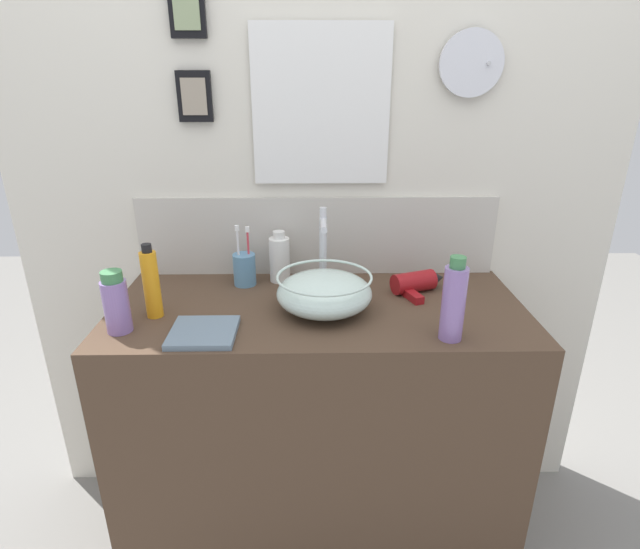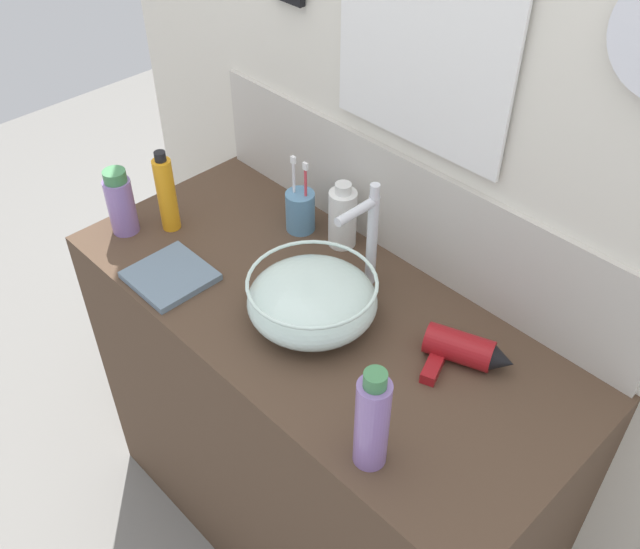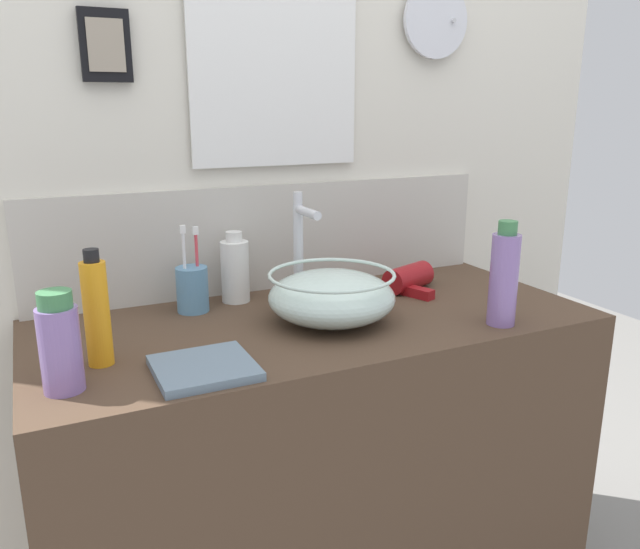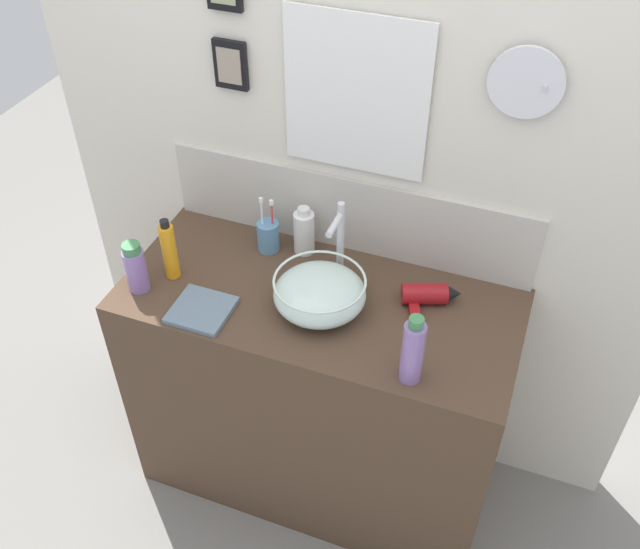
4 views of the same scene
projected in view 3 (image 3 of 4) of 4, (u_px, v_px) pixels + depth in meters
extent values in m
cube|color=#4C3828|center=(318.00, 496.00, 1.50)|extent=(1.22, 0.55, 0.91)
cube|color=silver|center=(267.00, 181.00, 1.58)|extent=(2.02, 0.06, 2.36)
cube|color=beige|center=(273.00, 237.00, 1.58)|extent=(1.20, 0.02, 0.27)
cube|color=white|center=(274.00, 65.00, 1.48)|extent=(0.36, 0.01, 0.41)
cube|color=white|center=(275.00, 65.00, 1.47)|extent=(0.42, 0.01, 0.47)
cylinder|color=silver|center=(436.00, 20.00, 1.62)|extent=(0.19, 0.01, 0.19)
cylinder|color=silver|center=(448.00, 22.00, 1.65)|extent=(0.01, 0.06, 0.01)
cube|color=black|center=(105.00, 46.00, 1.31)|extent=(0.10, 0.02, 0.15)
cube|color=gray|center=(106.00, 45.00, 1.30)|extent=(0.07, 0.01, 0.11)
ellipsoid|color=silver|center=(332.00, 297.00, 1.35)|extent=(0.27, 0.27, 0.11)
torus|color=silver|center=(332.00, 274.00, 1.33)|extent=(0.27, 0.27, 0.01)
torus|color=#B2B7BC|center=(332.00, 320.00, 1.36)|extent=(0.10, 0.10, 0.01)
cylinder|color=silver|center=(298.00, 253.00, 1.49)|extent=(0.02, 0.02, 0.23)
cylinder|color=silver|center=(307.00, 212.00, 1.41)|extent=(0.02, 0.11, 0.02)
cylinder|color=silver|center=(298.00, 198.00, 1.45)|extent=(0.02, 0.02, 0.03)
cylinder|color=maroon|center=(408.00, 278.00, 1.59)|extent=(0.15, 0.11, 0.06)
cone|color=black|center=(428.00, 271.00, 1.65)|extent=(0.06, 0.07, 0.06)
cube|color=maroon|center=(416.00, 292.00, 1.53)|extent=(0.06, 0.09, 0.02)
cylinder|color=#598CB2|center=(192.00, 289.00, 1.42)|extent=(0.07, 0.07, 0.10)
cylinder|color=#D83F4C|center=(198.00, 272.00, 1.42)|extent=(0.01, 0.01, 0.17)
cube|color=white|center=(195.00, 231.00, 1.39)|extent=(0.01, 0.01, 0.02)
cylinder|color=white|center=(185.00, 273.00, 1.40)|extent=(0.01, 0.01, 0.18)
cube|color=white|center=(183.00, 229.00, 1.37)|extent=(0.01, 0.01, 0.02)
cylinder|color=white|center=(235.00, 272.00, 1.49)|extent=(0.07, 0.07, 0.15)
cylinder|color=silver|center=(234.00, 237.00, 1.46)|extent=(0.04, 0.04, 0.02)
cylinder|color=#8C6BB2|center=(61.00, 350.00, 1.01)|extent=(0.07, 0.07, 0.14)
cylinder|color=#3F7F4C|center=(55.00, 300.00, 0.99)|extent=(0.05, 0.05, 0.03)
cylinder|color=#8C6BB2|center=(504.00, 280.00, 1.32)|extent=(0.06, 0.06, 0.20)
cylinder|color=#3F7F4C|center=(508.00, 228.00, 1.29)|extent=(0.04, 0.04, 0.03)
cylinder|color=orange|center=(97.00, 314.00, 1.11)|extent=(0.05, 0.05, 0.19)
cylinder|color=black|center=(91.00, 256.00, 1.09)|extent=(0.03, 0.03, 0.02)
cube|color=slate|center=(204.00, 368.00, 1.10)|extent=(0.17, 0.17, 0.02)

